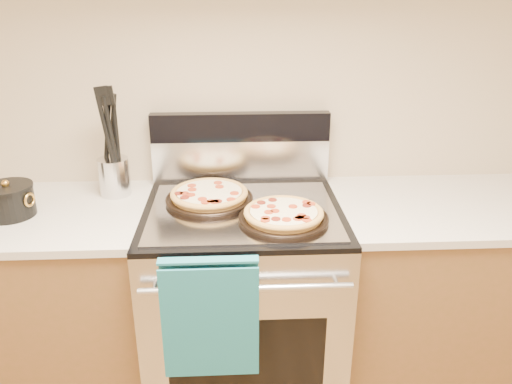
{
  "coord_description": "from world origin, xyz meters",
  "views": [
    {
      "loc": [
        -0.04,
        -0.1,
        1.71
      ],
      "look_at": [
        0.05,
        1.55,
        1.03
      ],
      "focal_mm": 35.0,
      "sensor_mm": 36.0,
      "label": 1
    }
  ],
  "objects_px": {
    "pepperoni_pizza_back": "(209,196)",
    "utensil_crock": "(114,177)",
    "pepperoni_pizza_front": "(284,215)",
    "saucepan": "(9,202)",
    "range_body": "(244,310)"
  },
  "relations": [
    {
      "from": "pepperoni_pizza_back",
      "to": "utensil_crock",
      "type": "xyz_separation_m",
      "value": [
        -0.39,
        0.13,
        0.04
      ]
    },
    {
      "from": "range_body",
      "to": "pepperoni_pizza_front",
      "type": "distance_m",
      "value": 0.53
    },
    {
      "from": "saucepan",
      "to": "utensil_crock",
      "type": "bearing_deg",
      "value": 28.52
    },
    {
      "from": "pepperoni_pizza_front",
      "to": "saucepan",
      "type": "height_order",
      "value": "saucepan"
    },
    {
      "from": "range_body",
      "to": "pepperoni_pizza_front",
      "type": "height_order",
      "value": "pepperoni_pizza_front"
    },
    {
      "from": "pepperoni_pizza_front",
      "to": "saucepan",
      "type": "xyz_separation_m",
      "value": [
        -1.02,
        0.13,
        0.02
      ]
    },
    {
      "from": "utensil_crock",
      "to": "saucepan",
      "type": "relative_size",
      "value": 0.86
    },
    {
      "from": "range_body",
      "to": "utensil_crock",
      "type": "distance_m",
      "value": 0.77
    },
    {
      "from": "pepperoni_pizza_back",
      "to": "pepperoni_pizza_front",
      "type": "relative_size",
      "value": 1.06
    },
    {
      "from": "pepperoni_pizza_front",
      "to": "utensil_crock",
      "type": "distance_m",
      "value": 0.74
    },
    {
      "from": "range_body",
      "to": "pepperoni_pizza_front",
      "type": "relative_size",
      "value": 2.8
    },
    {
      "from": "pepperoni_pizza_back",
      "to": "saucepan",
      "type": "bearing_deg",
      "value": -175.23
    },
    {
      "from": "pepperoni_pizza_back",
      "to": "utensil_crock",
      "type": "distance_m",
      "value": 0.42
    },
    {
      "from": "range_body",
      "to": "pepperoni_pizza_back",
      "type": "xyz_separation_m",
      "value": [
        -0.13,
        0.06,
        0.5
      ]
    },
    {
      "from": "pepperoni_pizza_back",
      "to": "pepperoni_pizza_front",
      "type": "distance_m",
      "value": 0.34
    }
  ]
}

